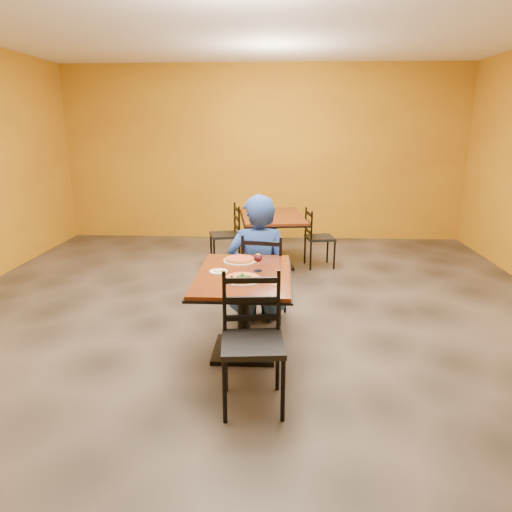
# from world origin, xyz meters

# --- Properties ---
(floor) EXTENTS (7.00, 8.00, 0.01)m
(floor) POSITION_xyz_m (0.00, 0.00, 0.00)
(floor) COLOR black
(floor) RESTS_ON ground
(ceiling) EXTENTS (7.00, 8.00, 0.01)m
(ceiling) POSITION_xyz_m (0.00, 0.00, 3.00)
(ceiling) COLOR white
(ceiling) RESTS_ON ground
(wall_back) EXTENTS (7.00, 0.01, 3.00)m
(wall_back) POSITION_xyz_m (0.00, 4.00, 1.50)
(wall_back) COLOR #B98514
(wall_back) RESTS_ON ground
(table_main) EXTENTS (0.83, 1.23, 0.75)m
(table_main) POSITION_xyz_m (0.00, -0.50, 0.56)
(table_main) COLOR #56270D
(table_main) RESTS_ON floor
(table_second) EXTENTS (1.04, 1.41, 0.75)m
(table_second) POSITION_xyz_m (0.20, 2.22, 0.56)
(table_second) COLOR #56270D
(table_second) RESTS_ON floor
(chair_main_near) EXTENTS (0.48, 0.48, 0.97)m
(chair_main_near) POSITION_xyz_m (0.13, -1.33, 0.49)
(chair_main_near) COLOR black
(chair_main_near) RESTS_ON floor
(chair_main_far) EXTENTS (0.48, 0.48, 0.94)m
(chair_main_far) POSITION_xyz_m (0.16, 0.29, 0.47)
(chair_main_far) COLOR black
(chair_main_far) RESTS_ON floor
(chair_second_left) EXTENTS (0.49, 0.49, 0.89)m
(chair_second_left) POSITION_xyz_m (-0.49, 2.22, 0.44)
(chair_second_left) COLOR black
(chair_second_left) RESTS_ON floor
(chair_second_right) EXTENTS (0.45, 0.45, 0.84)m
(chair_second_right) POSITION_xyz_m (0.88, 2.22, 0.42)
(chair_second_right) COLOR black
(chair_second_right) RESTS_ON floor
(diner) EXTENTS (0.69, 0.49, 1.32)m
(diner) POSITION_xyz_m (0.08, 0.32, 0.66)
(diner) COLOR navy
(diner) RESTS_ON floor
(plate_main) EXTENTS (0.31, 0.31, 0.01)m
(plate_main) POSITION_xyz_m (0.00, -0.69, 0.76)
(plate_main) COLOR white
(plate_main) RESTS_ON table_main
(pizza_main) EXTENTS (0.28, 0.28, 0.02)m
(pizza_main) POSITION_xyz_m (0.00, -0.69, 0.77)
(pizza_main) COLOR maroon
(pizza_main) RESTS_ON plate_main
(plate_far) EXTENTS (0.31, 0.31, 0.01)m
(plate_far) POSITION_xyz_m (-0.07, -0.13, 0.76)
(plate_far) COLOR white
(plate_far) RESTS_ON table_main
(pizza_far) EXTENTS (0.28, 0.28, 0.02)m
(pizza_far) POSITION_xyz_m (-0.07, -0.13, 0.77)
(pizza_far) COLOR #C66826
(pizza_far) RESTS_ON plate_far
(side_plate) EXTENTS (0.16, 0.16, 0.01)m
(side_plate) POSITION_xyz_m (-0.22, -0.48, 0.76)
(side_plate) COLOR white
(side_plate) RESTS_ON table_main
(dip) EXTENTS (0.09, 0.09, 0.01)m
(dip) POSITION_xyz_m (-0.22, -0.48, 0.76)
(dip) COLOR tan
(dip) RESTS_ON side_plate
(wine_glass) EXTENTS (0.08, 0.08, 0.18)m
(wine_glass) POSITION_xyz_m (0.12, -0.43, 0.84)
(wine_glass) COLOR white
(wine_glass) RESTS_ON table_main
(fork) EXTENTS (0.09, 0.18, 0.00)m
(fork) POSITION_xyz_m (-0.14, -0.72, 0.75)
(fork) COLOR silver
(fork) RESTS_ON table_main
(knife) EXTENTS (0.04, 0.21, 0.00)m
(knife) POSITION_xyz_m (0.29, -0.71, 0.75)
(knife) COLOR silver
(knife) RESTS_ON table_main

